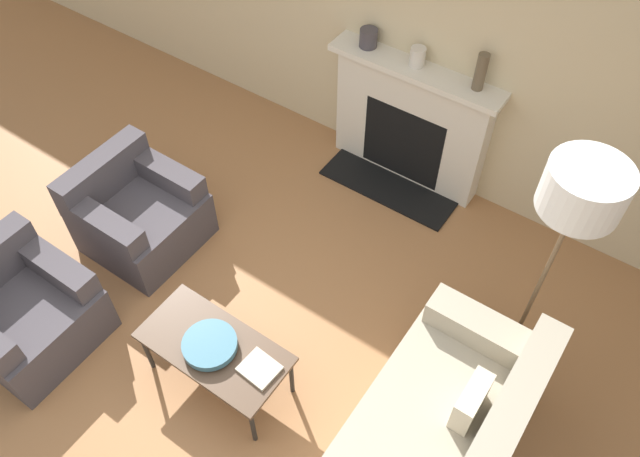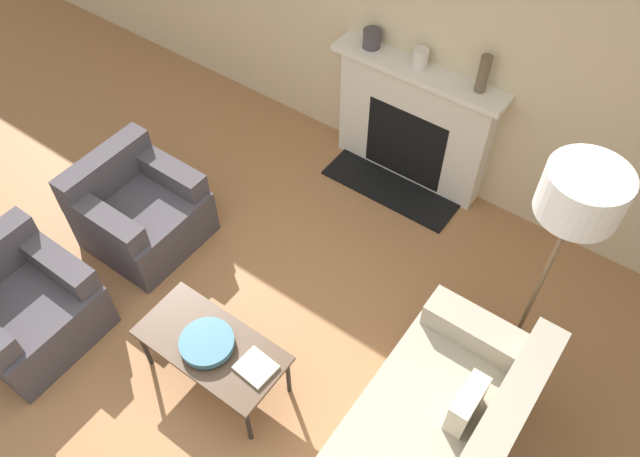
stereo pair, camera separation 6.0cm
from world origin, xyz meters
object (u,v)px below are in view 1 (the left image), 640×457
mantel_vase_left (368,38)px  armchair_far (138,214)px  bowl (210,345)px  floor_lamp (579,200)px  armchair_near (24,312)px  mantel_vase_center_left (418,57)px  coffee_table (214,349)px  book (259,369)px  fireplace (409,124)px  mantel_vase_center_right (481,72)px

mantel_vase_left → armchair_far: bearing=-115.4°
bowl → floor_lamp: floor_lamp is taller
bowl → armchair_near: bearing=-160.2°
armchair_far → mantel_vase_center_left: (1.36, 1.93, 0.92)m
armchair_far → coffee_table: 1.50m
armchair_near → book: 1.80m
armchair_far → armchair_near: bearing=-180.0°
coffee_table → armchair_near: bearing=-159.5°
armchair_far → book: 1.81m
coffee_table → floor_lamp: bearing=41.9°
mantel_vase_center_left → armchair_far: bearing=-125.2°
fireplace → mantel_vase_center_right: mantel_vase_center_right is taller
armchair_far → mantel_vase_left: mantel_vase_left is taller
coffee_table → mantel_vase_center_right: (0.52, 2.54, 0.88)m
armchair_far → book: bearing=-108.6°
book → mantel_vase_left: mantel_vase_left is taller
armchair_far → bowl: armchair_far is taller
armchair_far → fireplace: bearing=-35.7°
fireplace → mantel_vase_left: size_ratio=9.88×
floor_lamp → mantel_vase_center_left: floor_lamp is taller
mantel_vase_center_right → bowl: bearing=-101.6°
book → floor_lamp: (1.23, 1.38, 1.11)m
fireplace → bowl: bearing=-90.6°
book → mantel_vase_center_left: size_ratio=1.63×
coffee_table → mantel_vase_center_right: bearing=78.5°
bowl → mantel_vase_center_left: (0.01, 2.57, 0.72)m
bowl → mantel_vase_left: 2.70m
bowl → mantel_vase_center_right: size_ratio=1.21×
coffee_table → bowl: 0.08m
coffee_table → book: book is taller
mantel_vase_left → mantel_vase_center_right: bearing=0.0°
book → mantel_vase_center_left: 2.64m
armchair_near → mantel_vase_center_left: (1.36, 3.05, 0.92)m
floor_lamp → mantel_vase_center_right: size_ratio=6.05×
mantel_vase_center_left → mantel_vase_left: bearing=180.0°
mantel_vase_center_right → floor_lamp: bearing=-46.8°
mantel_vase_center_left → floor_lamp: bearing=-35.6°
fireplace → book: 2.51m
mantel_vase_center_right → book: bearing=-93.8°
mantel_vase_left → mantel_vase_center_right: mantel_vase_center_right is taller
fireplace → floor_lamp: (1.56, -1.11, 1.02)m
coffee_table → book: size_ratio=4.10×
fireplace → armchair_far: (-1.38, -1.92, -0.26)m
coffee_table → mantel_vase_center_left: mantel_vase_center_left is taller
armchair_far → book: size_ratio=3.38×
bowl → mantel_vase_center_right: (0.53, 2.57, 0.80)m
mantel_vase_center_right → coffee_table: bearing=-101.5°
book → mantel_vase_left: 2.73m
armchair_far → book: (1.71, -0.57, 0.17)m
bowl → coffee_table: bearing=73.0°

